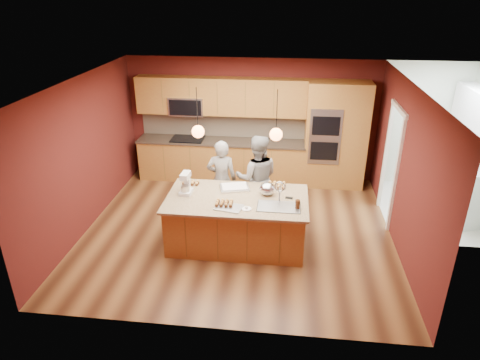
# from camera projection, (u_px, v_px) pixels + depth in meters

# --- Properties ---
(floor) EXTENTS (5.50, 5.50, 0.00)m
(floor) POSITION_uv_depth(u_px,v_px,m) (238.00, 229.00, 7.86)
(floor) COLOR #442515
(floor) RESTS_ON ground
(ceiling) EXTENTS (5.50, 5.50, 0.00)m
(ceiling) POSITION_uv_depth(u_px,v_px,m) (238.00, 82.00, 6.73)
(ceiling) COLOR white
(ceiling) RESTS_ON ground
(wall_back) EXTENTS (5.50, 0.00, 5.50)m
(wall_back) POSITION_uv_depth(u_px,v_px,m) (251.00, 119.00, 9.55)
(wall_back) COLOR #4F1815
(wall_back) RESTS_ON ground
(wall_front) EXTENTS (5.50, 0.00, 5.50)m
(wall_front) POSITION_uv_depth(u_px,v_px,m) (212.00, 241.00, 5.04)
(wall_front) COLOR #4F1815
(wall_front) RESTS_ON ground
(wall_left) EXTENTS (0.00, 5.00, 5.00)m
(wall_left) POSITION_uv_depth(u_px,v_px,m) (84.00, 155.00, 7.58)
(wall_left) COLOR #4F1815
(wall_left) RESTS_ON ground
(wall_right) EXTENTS (0.00, 5.00, 5.00)m
(wall_right) POSITION_uv_depth(u_px,v_px,m) (404.00, 169.00, 7.00)
(wall_right) COLOR #4F1815
(wall_right) RESTS_ON ground
(cabinet_run) EXTENTS (3.74, 0.64, 2.30)m
(cabinet_run) POSITION_uv_depth(u_px,v_px,m) (220.00, 138.00, 9.54)
(cabinet_run) COLOR #99552A
(cabinet_run) RESTS_ON floor
(oven_column) EXTENTS (1.30, 0.62, 2.30)m
(oven_column) POSITION_uv_depth(u_px,v_px,m) (336.00, 135.00, 9.16)
(oven_column) COLOR #99552A
(oven_column) RESTS_ON floor
(doorway_trim) EXTENTS (0.08, 1.11, 2.20)m
(doorway_trim) POSITION_uv_depth(u_px,v_px,m) (390.00, 167.00, 7.85)
(doorway_trim) COLOR white
(doorway_trim) RESTS_ON wall_right
(pendant_left) EXTENTS (0.20, 0.20, 0.80)m
(pendant_left) POSITION_uv_depth(u_px,v_px,m) (198.00, 131.00, 6.70)
(pendant_left) COLOR black
(pendant_left) RESTS_ON ceiling
(pendant_right) EXTENTS (0.20, 0.20, 0.80)m
(pendant_right) POSITION_uv_depth(u_px,v_px,m) (276.00, 134.00, 6.57)
(pendant_right) COLOR black
(pendant_right) RESTS_ON ceiling
(island) EXTENTS (2.36, 1.32, 1.25)m
(island) POSITION_uv_depth(u_px,v_px,m) (238.00, 220.00, 7.28)
(island) COLOR #99552A
(island) RESTS_ON floor
(person_left) EXTENTS (0.57, 0.38, 1.54)m
(person_left) POSITION_uv_depth(u_px,v_px,m) (222.00, 179.00, 8.02)
(person_left) COLOR black
(person_left) RESTS_ON floor
(person_right) EXTENTS (0.87, 0.71, 1.66)m
(person_right) POSITION_uv_depth(u_px,v_px,m) (257.00, 178.00, 7.92)
(person_right) COLOR gray
(person_right) RESTS_ON floor
(stand_mixer) EXTENTS (0.21, 0.28, 0.37)m
(stand_mixer) POSITION_uv_depth(u_px,v_px,m) (186.00, 185.00, 7.21)
(stand_mixer) COLOR white
(stand_mixer) RESTS_ON island
(sheet_cake) EXTENTS (0.57, 0.48, 0.05)m
(sheet_cake) POSITION_uv_depth(u_px,v_px,m) (234.00, 187.00, 7.43)
(sheet_cake) COLOR silver
(sheet_cake) RESTS_ON island
(cooling_rack) EXTENTS (0.48, 0.38, 0.02)m
(cooling_rack) POSITION_uv_depth(u_px,v_px,m) (229.00, 207.00, 6.79)
(cooling_rack) COLOR #A0A2A6
(cooling_rack) RESTS_ON island
(mixing_bowl) EXTENTS (0.27, 0.27, 0.23)m
(mixing_bowl) POSITION_uv_depth(u_px,v_px,m) (267.00, 189.00, 7.18)
(mixing_bowl) COLOR silver
(mixing_bowl) RESTS_ON island
(plate) EXTENTS (0.16, 0.16, 0.01)m
(plate) POSITION_uv_depth(u_px,v_px,m) (246.00, 209.00, 6.75)
(plate) COLOR white
(plate) RESTS_ON island
(tumbler) EXTENTS (0.08, 0.08, 0.15)m
(tumbler) POSITION_uv_depth(u_px,v_px,m) (298.00, 204.00, 6.74)
(tumbler) COLOR #3C1D0D
(tumbler) RESTS_ON island
(phone) EXTENTS (0.13, 0.09, 0.01)m
(phone) POSITION_uv_depth(u_px,v_px,m) (289.00, 198.00, 7.10)
(phone) COLOR black
(phone) RESTS_ON island
(cupcakes_left) EXTENTS (0.31, 0.16, 0.07)m
(cupcakes_left) POSITION_uv_depth(u_px,v_px,m) (191.00, 183.00, 7.58)
(cupcakes_left) COLOR gold
(cupcakes_left) RESTS_ON island
(cupcakes_rack) EXTENTS (0.29, 0.22, 0.07)m
(cupcakes_rack) POSITION_uv_depth(u_px,v_px,m) (224.00, 203.00, 6.84)
(cupcakes_rack) COLOR gold
(cupcakes_rack) RESTS_ON island
(cupcakes_right) EXTENTS (0.32, 0.24, 0.07)m
(cupcakes_right) POSITION_uv_depth(u_px,v_px,m) (277.00, 185.00, 7.48)
(cupcakes_right) COLOR gold
(cupcakes_right) RESTS_ON island
(washer) EXTENTS (0.82, 0.84, 1.09)m
(washer) POSITION_uv_depth(u_px,v_px,m) (470.00, 196.00, 7.91)
(washer) COLOR white
(washer) RESTS_ON floor
(dryer) EXTENTS (0.69, 0.71, 0.97)m
(dryer) POSITION_uv_depth(u_px,v_px,m) (454.00, 181.00, 8.65)
(dryer) COLOR white
(dryer) RESTS_ON floor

